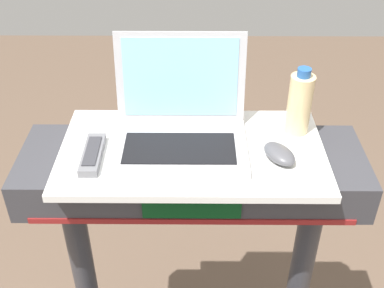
% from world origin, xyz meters
% --- Properties ---
extents(desk_board, '(0.68, 0.37, 0.02)m').
position_xyz_m(desk_board, '(0.00, 0.70, 1.09)').
color(desk_board, white).
rests_on(desk_board, treadmill_base).
extents(laptop, '(0.34, 0.28, 0.25)m').
position_xyz_m(laptop, '(-0.03, 0.74, 1.15)').
color(laptop, '#B7B7BC').
rests_on(laptop, desk_board).
extents(computer_mouse, '(0.10, 0.12, 0.03)m').
position_xyz_m(computer_mouse, '(0.22, 0.66, 1.12)').
color(computer_mouse, '#4C4C51').
rests_on(computer_mouse, desk_board).
extents(water_bottle, '(0.06, 0.06, 0.19)m').
position_xyz_m(water_bottle, '(0.28, 0.78, 1.19)').
color(water_bottle, beige).
rests_on(water_bottle, desk_board).
extents(tv_remote, '(0.05, 0.16, 0.02)m').
position_xyz_m(tv_remote, '(-0.25, 0.66, 1.11)').
color(tv_remote, slate).
rests_on(tv_remote, desk_board).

